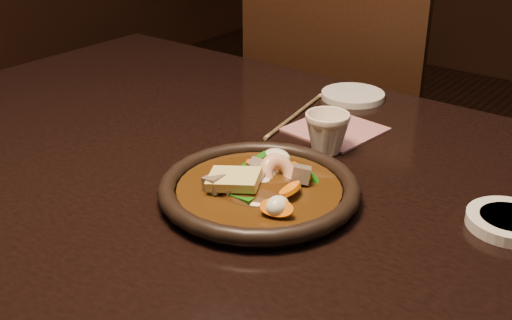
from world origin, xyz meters
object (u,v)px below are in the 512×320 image
Objects in this scene: tea_cup at (327,132)px; plate at (259,190)px; chair at (344,128)px; table at (280,222)px.

plate is at bearing -87.22° from tea_cup.
table is at bearing 102.19° from chair.
table is at bearing -92.21° from tea_cup.
chair reaches higher than plate.
plate reaches higher than table.
plate is (0.01, -0.07, 0.09)m from table.
chair is 0.68m from tea_cup.
tea_cup reaches higher than table.
table is 5.69× the size of plate.
table is at bearing 100.83° from plate.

